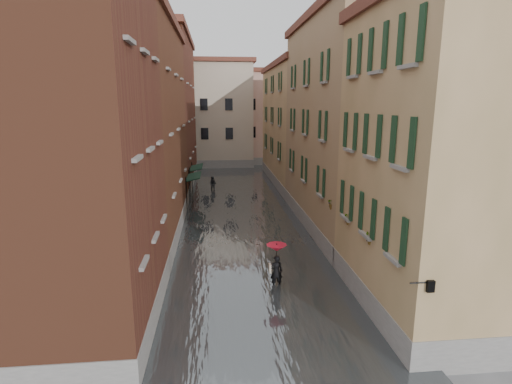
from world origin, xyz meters
TOP-DOWN VIEW (x-y plane):
  - ground at (0.00, 0.00)m, footprint 120.00×120.00m
  - floodwater at (0.00, 13.00)m, footprint 10.00×60.00m
  - building_left_near at (-7.00, -2.00)m, footprint 6.00×8.00m
  - building_left_mid at (-7.00, 9.00)m, footprint 6.00×14.00m
  - building_left_far at (-7.00, 24.00)m, footprint 6.00×16.00m
  - building_right_near at (7.00, -2.00)m, footprint 6.00×8.00m
  - building_right_mid at (7.00, 9.00)m, footprint 6.00×14.00m
  - building_right_far at (7.00, 24.00)m, footprint 6.00×16.00m
  - building_end_cream at (-3.00, 38.00)m, footprint 12.00×9.00m
  - building_end_pink at (6.00, 40.00)m, footprint 10.00×9.00m
  - awning_near at (-3.48, 14.98)m, footprint 1.09×3.24m
  - awning_far at (-3.48, 19.44)m, footprint 1.09×3.30m
  - wall_lantern at (4.33, -6.00)m, footprint 0.71×0.22m
  - window_planters at (4.12, 0.27)m, footprint 0.59×5.99m
  - pedestrian_main at (0.87, 0.35)m, footprint 0.91×0.91m
  - pedestrian_far at (-2.03, 20.81)m, footprint 0.83×0.73m

SIDE VIEW (x-z plane):
  - ground at x=0.00m, z-range 0.00..0.00m
  - floodwater at x=0.00m, z-range 0.00..0.20m
  - pedestrian_far at x=-2.03m, z-range 0.00..1.44m
  - pedestrian_main at x=0.87m, z-range 0.22..2.28m
  - awning_near at x=-3.48m, z-range 1.07..3.87m
  - awning_far at x=-3.48m, z-range 1.07..3.87m
  - wall_lantern at x=4.33m, z-range 2.83..3.18m
  - window_planters at x=4.12m, z-range 3.09..3.93m
  - building_right_near at x=7.00m, z-range 0.00..11.50m
  - building_right_far at x=7.00m, z-range 0.00..11.50m
  - building_end_pink at x=6.00m, z-range 0.00..12.00m
  - building_left_mid at x=-7.00m, z-range 0.00..12.50m
  - building_left_near at x=-7.00m, z-range 0.00..13.00m
  - building_right_mid at x=7.00m, z-range 0.00..13.00m
  - building_end_cream at x=-3.00m, z-range 0.00..13.00m
  - building_left_far at x=-7.00m, z-range 0.00..14.00m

